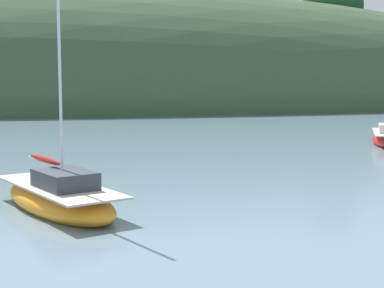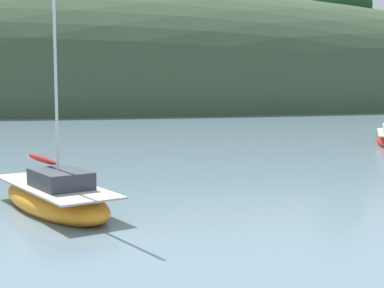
% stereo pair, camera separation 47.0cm
% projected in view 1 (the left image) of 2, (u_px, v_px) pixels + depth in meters
% --- Properties ---
extents(far_shoreline_hill, '(150.00, 36.00, 33.31)m').
position_uv_depth(far_shoreline_hill, '(98.00, 108.00, 77.14)').
color(far_shoreline_hill, '#384C33').
rests_on(far_shoreline_hill, ground).
extents(sailboat_navy_dinghy, '(4.41, 6.69, 8.65)m').
position_uv_depth(sailboat_navy_dinghy, '(59.00, 198.00, 18.53)').
color(sailboat_navy_dinghy, orange).
rests_on(sailboat_navy_dinghy, ground).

